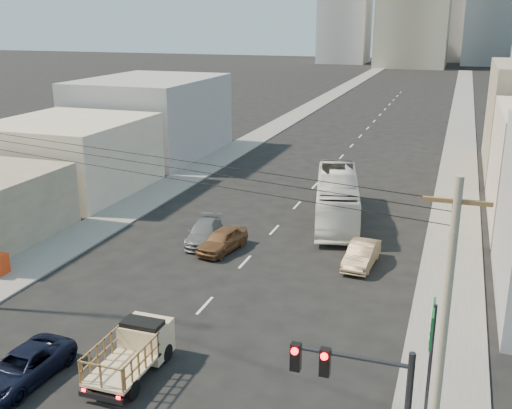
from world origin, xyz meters
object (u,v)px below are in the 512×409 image
Objects in this scene: sedan_tan at (362,255)px; sedan_grey at (204,232)px; navy_pickup at (23,367)px; flatbed_pickup at (133,349)px; sedan_brown at (222,240)px; utility_pole at (443,338)px; green_sign at (431,339)px; city_bus at (337,198)px.

sedan_grey is (-10.30, 0.57, -0.02)m from sedan_tan.
flatbed_pickup is at bearing 30.69° from navy_pickup.
sedan_brown is 0.90× the size of sedan_grey.
sedan_grey is 23.40m from utility_pole.
utility_pole is at bearing -82.33° from green_sign.
flatbed_pickup is at bearing -112.13° from city_bus.
sedan_brown is (-5.55, -8.21, -0.96)m from city_bus.
sedan_brown is 0.84× the size of green_sign.
flatbed_pickup is 15.79m from sedan_tan.
green_sign is (4.48, -14.21, 3.05)m from sedan_tan.
sedan_brown is 19.23m from green_sign.
sedan_grey is at bearing -179.14° from sedan_tan.
sedan_grey is (0.63, 16.68, 0.04)m from navy_pickup.
flatbed_pickup is at bearing 179.60° from green_sign.
sedan_grey is (-7.23, -7.17, -1.00)m from city_bus.
utility_pole is (13.44, -16.25, 4.47)m from sedan_brown.
navy_pickup is 1.09× the size of sedan_brown.
utility_pole is at bearing -40.10° from sedan_brown.
green_sign reaches higher than flatbed_pickup.
navy_pickup is at bearing -120.11° from sedan_tan.
utility_pole is (0.34, -2.50, 1.44)m from green_sign.
city_bus is 1.20× the size of utility_pole.
navy_pickup is at bearing -120.08° from city_bus.
navy_pickup is 16.41m from utility_pole.
green_sign reaches higher than city_bus.
flatbed_pickup is 1.05× the size of sedan_brown.
sedan_tan is at bearing 59.59° from navy_pickup.
city_bus reaches higher than flatbed_pickup.
flatbed_pickup is 15.07m from sedan_grey.
flatbed_pickup is 0.37× the size of city_bus.
sedan_tan is at bearing 63.51° from flatbed_pickup.
sedan_tan is 15.21m from green_sign.
city_bus is at bearing 107.87° from utility_pole.
navy_pickup is 16.69m from sedan_grey.
city_bus is at bearing 79.70° from flatbed_pickup.
utility_pole is (11.86, -2.58, 4.09)m from flatbed_pickup.
utility_pole reaches higher than sedan_brown.
utility_pole is (7.89, -24.45, 3.51)m from city_bus.
sedan_brown is at bearing -172.88° from sedan_tan.
sedan_tan is (8.62, 0.46, -0.02)m from sedan_brown.
sedan_brown is 1.00× the size of sedan_tan.
sedan_tan is 0.90× the size of sedan_grey.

